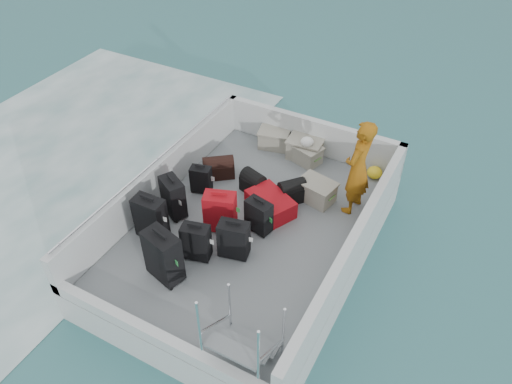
# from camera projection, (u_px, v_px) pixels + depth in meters

# --- Properties ---
(ground) EXTENTS (160.00, 160.00, 0.00)m
(ground) POSITION_uv_depth(u_px,v_px,m) (250.00, 252.00, 8.50)
(ground) COLOR #164D4F
(ground) RESTS_ON ground
(wake_foam) EXTENTS (10.00, 10.00, 0.00)m
(wake_foam) POSITION_uv_depth(u_px,v_px,m) (45.00, 170.00, 10.24)
(wake_foam) COLOR white
(wake_foam) RESTS_ON ground
(ferry_hull) EXTENTS (3.60, 5.00, 0.60)m
(ferry_hull) POSITION_uv_depth(u_px,v_px,m) (249.00, 240.00, 8.31)
(ferry_hull) COLOR silver
(ferry_hull) RESTS_ON ground
(deck) EXTENTS (3.30, 4.70, 0.02)m
(deck) POSITION_uv_depth(u_px,v_px,m) (249.00, 227.00, 8.11)
(deck) COLOR slate
(deck) RESTS_ON ferry_hull
(deck_fittings) EXTENTS (3.60, 5.00, 0.90)m
(deck_fittings) POSITION_uv_depth(u_px,v_px,m) (259.00, 230.00, 7.52)
(deck_fittings) COLOR silver
(deck_fittings) RESTS_ON deck
(suitcase_0) EXTENTS (0.49, 0.29, 0.74)m
(suitcase_0) POSITION_uv_depth(u_px,v_px,m) (151.00, 218.00, 7.71)
(suitcase_0) COLOR black
(suitcase_0) RESTS_ON deck
(suitcase_1) EXTENTS (0.53, 0.45, 0.69)m
(suitcase_1) POSITION_uv_depth(u_px,v_px,m) (173.00, 197.00, 8.12)
(suitcase_1) COLOR black
(suitcase_1) RESTS_ON deck
(suitcase_2) EXTENTS (0.39, 0.29, 0.51)m
(suitcase_2) POSITION_uv_depth(u_px,v_px,m) (201.00, 180.00, 8.61)
(suitcase_2) COLOR black
(suitcase_2) RESTS_ON deck
(suitcase_3) EXTENTS (0.60, 0.44, 0.82)m
(suitcase_3) POSITION_uv_depth(u_px,v_px,m) (163.00, 257.00, 7.05)
(suitcase_3) COLOR black
(suitcase_3) RESTS_ON deck
(suitcase_4) EXTENTS (0.46, 0.34, 0.61)m
(suitcase_4) POSITION_uv_depth(u_px,v_px,m) (196.00, 242.00, 7.40)
(suitcase_4) COLOR black
(suitcase_4) RESTS_ON deck
(suitcase_5) EXTENTS (0.57, 0.45, 0.68)m
(suitcase_5) POSITION_uv_depth(u_px,v_px,m) (220.00, 212.00, 7.86)
(suitcase_5) COLOR #B30D15
(suitcase_5) RESTS_ON deck
(suitcase_6) EXTENTS (0.50, 0.36, 0.63)m
(suitcase_6) POSITION_uv_depth(u_px,v_px,m) (234.00, 240.00, 7.44)
(suitcase_6) COLOR black
(suitcase_6) RESTS_ON deck
(suitcase_7) EXTENTS (0.46, 0.32, 0.58)m
(suitcase_7) POSITION_uv_depth(u_px,v_px,m) (259.00, 216.00, 7.86)
(suitcase_7) COLOR black
(suitcase_7) RESTS_ON deck
(suitcase_8) EXTENTS (0.94, 0.82, 0.31)m
(suitcase_8) POSITION_uv_depth(u_px,v_px,m) (271.00, 204.00, 8.28)
(suitcase_8) COLOR #B30D15
(suitcase_8) RESTS_ON deck
(duffel_0) EXTENTS (0.62, 0.58, 0.32)m
(duffel_0) POSITION_uv_depth(u_px,v_px,m) (219.00, 169.00, 9.00)
(duffel_0) COLOR black
(duffel_0) RESTS_ON deck
(duffel_1) EXTENTS (0.48, 0.41, 0.32)m
(duffel_1) POSITION_uv_depth(u_px,v_px,m) (253.00, 184.00, 8.68)
(duffel_1) COLOR black
(duffel_1) RESTS_ON deck
(duffel_2) EXTENTS (0.52, 0.53, 0.32)m
(duffel_2) POSITION_uv_depth(u_px,v_px,m) (292.00, 193.00, 8.50)
(duffel_2) COLOR black
(duffel_2) RESTS_ON deck
(crate_0) EXTENTS (0.63, 0.50, 0.34)m
(crate_0) POSITION_uv_depth(u_px,v_px,m) (274.00, 139.00, 9.71)
(crate_0) COLOR gray
(crate_0) RESTS_ON deck
(crate_1) EXTENTS (0.64, 0.47, 0.37)m
(crate_1) POSITION_uv_depth(u_px,v_px,m) (305.00, 149.00, 9.42)
(crate_1) COLOR gray
(crate_1) RESTS_ON deck
(crate_2) EXTENTS (0.62, 0.52, 0.32)m
(crate_2) POSITION_uv_depth(u_px,v_px,m) (306.00, 154.00, 9.34)
(crate_2) COLOR gray
(crate_2) RESTS_ON deck
(crate_3) EXTENTS (0.66, 0.51, 0.35)m
(crate_3) POSITION_uv_depth(u_px,v_px,m) (316.00, 192.00, 8.49)
(crate_3) COLOR gray
(crate_3) RESTS_ON deck
(yellow_bag) EXTENTS (0.28, 0.26, 0.22)m
(yellow_bag) POSITION_uv_depth(u_px,v_px,m) (375.00, 172.00, 9.00)
(yellow_bag) COLOR yellow
(yellow_bag) RESTS_ON deck
(white_bag) EXTENTS (0.24, 0.24, 0.18)m
(white_bag) POSITION_uv_depth(u_px,v_px,m) (307.00, 143.00, 9.18)
(white_bag) COLOR white
(white_bag) RESTS_ON crate_2
(passenger) EXTENTS (0.48, 0.67, 1.69)m
(passenger) POSITION_uv_depth(u_px,v_px,m) (358.00, 168.00, 7.90)
(passenger) COLOR orange
(passenger) RESTS_ON deck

